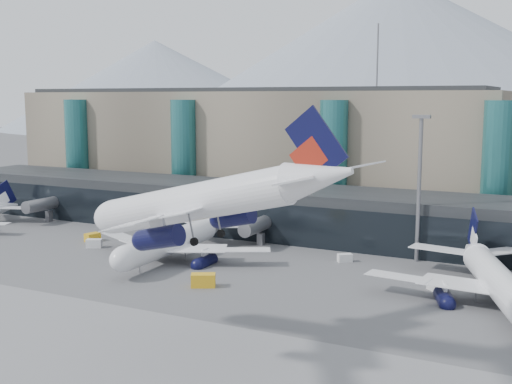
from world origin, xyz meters
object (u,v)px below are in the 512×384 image
hero_jet (218,190)px  veh_a (94,243)px  veh_d (345,258)px  veh_b (92,237)px  jet_parked_right (491,265)px  veh_h (203,280)px  lightmast_mid (419,180)px  veh_g (436,285)px  jet_parked_mid (181,232)px

hero_jet → veh_a: hero_jet is taller
veh_a → veh_d: size_ratio=1.16×
veh_a → veh_b: bearing=106.3°
jet_parked_right → veh_b: size_ratio=13.09×
veh_h → hero_jet: bearing=-82.6°
hero_jet → veh_b: hero_jet is taller
lightmast_mid → hero_jet: 53.32m
lightmast_mid → veh_d: (-11.12, -6.10, -13.71)m
jet_parked_right → veh_a: 71.92m
hero_jet → veh_b: bearing=148.7°
veh_a → veh_g: 64.25m
lightmast_mid → jet_parked_mid: (-39.00, -15.49, -9.87)m
hero_jet → veh_d: 49.48m
hero_jet → veh_d: bearing=97.1°
veh_g → lightmast_mid: bearing=154.5°
veh_g → veh_h: 34.94m
veh_d → veh_h: bearing=-159.8°
veh_b → veh_g: size_ratio=1.09×
lightmast_mid → veh_b: 64.45m
jet_parked_mid → veh_h: bearing=-138.2°
hero_jet → veh_b: 67.04m
hero_jet → veh_h: bearing=130.7°
veh_b → veh_h: veh_h is taller
lightmast_mid → veh_b: bearing=-168.0°
veh_d → veh_h: 27.93m
hero_jet → jet_parked_mid: size_ratio=0.96×
veh_d → lightmast_mid: bearing=-9.9°
hero_jet → jet_parked_mid: (-28.86, 36.69, -14.17)m
jet_parked_right → veh_g: (-7.56, -0.60, -3.82)m
jet_parked_right → veh_h: 42.34m
lightmast_mid → jet_parked_mid: bearing=-158.3°
jet_parked_right → veh_b: (-75.68, 2.42, -3.77)m
veh_d → veh_g: veh_g is taller
lightmast_mid → veh_g: (6.51, -16.15, -13.64)m
hero_jet → lightmast_mid: bearing=84.9°
veh_d → jet_parked_mid: bearing=160.0°
veh_b → jet_parked_right: bearing=-77.9°
lightmast_mid → veh_d: 18.67m
veh_a → veh_h: 34.62m
jet_parked_mid → veh_h: jet_parked_mid is taller
lightmast_mid → veh_g: lightmast_mid is taller
hero_jet → veh_a: (-47.60, 34.99, -17.90)m
lightmast_mid → veh_h: lightmast_mid is taller
hero_jet → veh_g: (16.64, 36.02, -17.94)m
jet_parked_right → veh_d: jet_parked_right is taller
veh_d → veh_g: bearing=-68.3°
lightmast_mid → veh_d: bearing=-151.3°
veh_d → veh_g: (17.62, -10.06, 0.06)m
jet_parked_mid → veh_d: size_ratio=15.00×
veh_b → lightmast_mid: bearing=-64.1°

